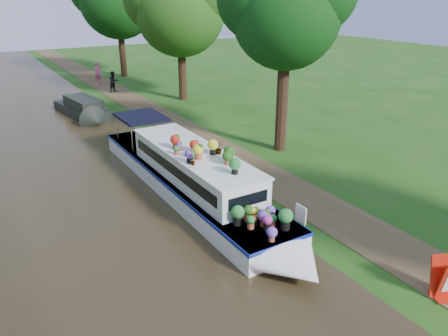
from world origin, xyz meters
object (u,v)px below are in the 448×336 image
pedestrian_pink (98,73)px  plant_boat (195,177)px  pedestrian_dark (114,82)px  second_boat (84,109)px

pedestrian_pink → plant_boat: bearing=-116.0°
pedestrian_dark → second_boat: bearing=-144.9°
plant_boat → pedestrian_dark: size_ratio=8.63×
second_boat → pedestrian_pink: (3.73, 9.51, 0.44)m
pedestrian_pink → pedestrian_dark: bearing=-107.1°
plant_boat → second_boat: 13.78m
pedestrian_dark → plant_boat: bearing=-120.8°
plant_boat → pedestrian_dark: 19.73m
plant_boat → second_boat: bearing=92.1°
plant_boat → pedestrian_pink: 23.50m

